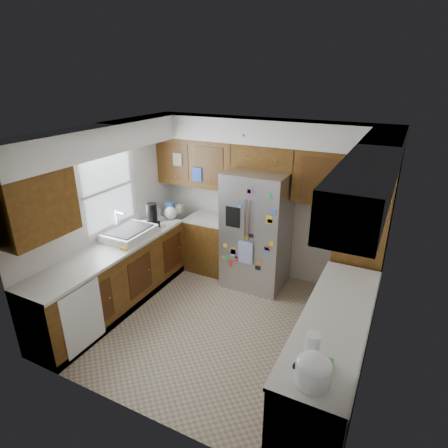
% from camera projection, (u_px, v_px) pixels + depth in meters
% --- Properties ---
extents(floor, '(3.60, 3.60, 0.00)m').
position_uv_depth(floor, '(220.00, 324.00, 4.97)').
color(floor, tan).
rests_on(floor, ground).
extents(room_shell, '(3.64, 3.24, 2.52)m').
position_uv_depth(room_shell, '(226.00, 184.00, 4.62)').
color(room_shell, beige).
rests_on(room_shell, ground).
extents(left_counter_run, '(1.36, 3.20, 0.92)m').
position_uv_depth(left_counter_run, '(137.00, 272.00, 5.39)').
color(left_counter_run, '#46270D').
rests_on(left_counter_run, ground).
extents(right_counter_run, '(0.63, 2.25, 0.92)m').
position_uv_depth(right_counter_run, '(330.00, 358.00, 3.79)').
color(right_counter_run, '#46270D').
rests_on(right_counter_run, ground).
extents(pantry, '(0.60, 0.90, 2.15)m').
position_uv_depth(pantry, '(362.00, 239.00, 4.89)').
color(pantry, '#46270D').
rests_on(pantry, ground).
extents(fridge, '(0.90, 0.79, 1.80)m').
position_uv_depth(fridge, '(257.00, 230.00, 5.62)').
color(fridge, '#AAAAB0').
rests_on(fridge, ground).
extents(bridge_cabinet, '(0.96, 0.34, 0.35)m').
position_uv_depth(bridge_cabinet, '(265.00, 156.00, 5.40)').
color(bridge_cabinet, '#46270D').
rests_on(bridge_cabinet, fridge).
extents(fridge_top_items, '(0.82, 0.36, 0.26)m').
position_uv_depth(fridge_top_items, '(266.00, 136.00, 5.25)').
color(fridge_top_items, blue).
rests_on(fridge_top_items, bridge_cabinet).
extents(sink_assembly, '(0.52, 0.73, 0.37)m').
position_uv_depth(sink_assembly, '(129.00, 233.00, 5.29)').
color(sink_assembly, white).
rests_on(sink_assembly, left_counter_run).
extents(left_counter_clutter, '(0.35, 0.87, 0.38)m').
position_uv_depth(left_counter_clutter, '(161.00, 214.00, 5.83)').
color(left_counter_clutter, black).
rests_on(left_counter_clutter, left_counter_run).
extents(rice_cooker, '(0.28, 0.27, 0.24)m').
position_uv_depth(rice_cooker, '(313.00, 369.00, 2.81)').
color(rice_cooker, white).
rests_on(rice_cooker, right_counter_run).
extents(paper_towel, '(0.12, 0.12, 0.27)m').
position_uv_depth(paper_towel, '(312.00, 348.00, 3.00)').
color(paper_towel, white).
rests_on(paper_towel, right_counter_run).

